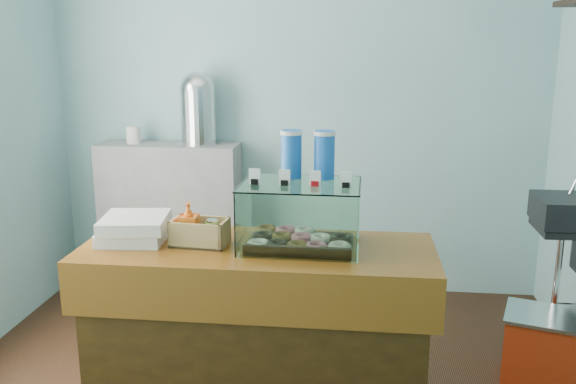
# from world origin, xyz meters

# --- Properties ---
(room_shell) EXTENTS (3.54, 3.04, 2.82)m
(room_shell) POSITION_xyz_m (0.03, 0.01, 1.71)
(room_shell) COLOR #76A6AC
(room_shell) RESTS_ON ground
(counter) EXTENTS (1.60, 0.60, 0.90)m
(counter) POSITION_xyz_m (0.00, -0.25, 0.46)
(counter) COLOR #40280C
(counter) RESTS_ON ground
(back_shelf) EXTENTS (1.00, 0.32, 1.10)m
(back_shelf) POSITION_xyz_m (-0.90, 1.32, 0.55)
(back_shelf) COLOR gray
(back_shelf) RESTS_ON ground
(display_case) EXTENTS (0.54, 0.40, 0.51)m
(display_case) POSITION_xyz_m (0.19, -0.19, 1.07)
(display_case) COLOR black
(display_case) RESTS_ON counter
(condiment_crate) EXTENTS (0.26, 0.17, 0.20)m
(condiment_crate) POSITION_xyz_m (-0.27, -0.25, 0.97)
(condiment_crate) COLOR tan
(condiment_crate) RESTS_ON counter
(pastry_boxes) EXTENTS (0.33, 0.33, 0.12)m
(pastry_boxes) POSITION_xyz_m (-0.58, -0.22, 0.96)
(pastry_boxes) COLOR silver
(pastry_boxes) RESTS_ON counter
(coffee_urn) EXTENTS (0.28, 0.28, 0.51)m
(coffee_urn) POSITION_xyz_m (-0.67, 1.33, 1.37)
(coffee_urn) COLOR silver
(coffee_urn) RESTS_ON back_shelf
(red_cooler) EXTENTS (0.52, 0.45, 0.39)m
(red_cooler) POSITION_xyz_m (1.48, 0.30, 0.20)
(red_cooler) COLOR red
(red_cooler) RESTS_ON ground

